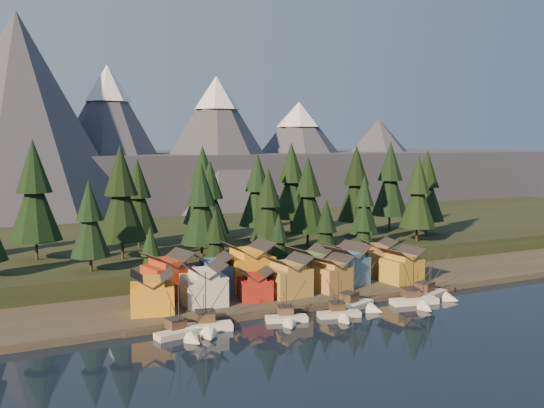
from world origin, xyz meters
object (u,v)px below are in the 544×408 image
boat_2 (287,313)px  house_front_0 (152,291)px  boat_4 (360,299)px  boat_3 (341,309)px  boat_5 (417,296)px  boat_1 (207,320)px  house_front_1 (204,283)px  house_back_1 (213,273)px  boat_0 (184,326)px  boat_6 (436,288)px  house_back_0 (168,274)px

boat_2 → house_front_0: size_ratio=1.03×
boat_4 → boat_3: bearing=-173.6°
boat_4 → boat_5: boat_4 is taller
boat_1 → boat_2: bearing=8.1°
boat_2 → house_front_0: (-23.73, 13.92, 3.95)m
boat_2 → boat_3: (11.30, -2.06, -0.08)m
house_front_1 → house_back_1: house_front_1 is taller
boat_1 → boat_5: size_ratio=1.03×
boat_1 → boat_4: 35.24m
boat_0 → boat_6: boat_6 is taller
boat_4 → house_front_0: 44.27m
boat_1 → boat_5: boat_1 is taller
house_back_1 → boat_2: bearing=-67.3°
boat_3 → boat_5: bearing=16.3°
boat_4 → boat_6: 20.97m
boat_6 → house_front_1: boat_6 is taller
boat_5 → house_back_1: size_ratio=1.35×
boat_0 → boat_4: (40.26, 1.50, 0.16)m
boat_0 → house_back_0: size_ratio=1.04×
boat_0 → boat_3: (32.84, -2.42, -0.19)m
boat_4 → house_back_0: bearing=126.5°
boat_0 → boat_2: (21.55, -0.37, -0.11)m
house_front_0 → house_back_1: size_ratio=1.13×
boat_2 → house_back_0: house_back_0 is taller
boat_3 → boat_1: bearing=-173.1°
boat_4 → house_back_0: house_back_0 is taller
boat_0 → house_front_1: size_ratio=1.21×
boat_6 → house_back_1: bearing=134.7°
boat_0 → house_back_0: 24.88m
boat_4 → house_front_1: (-30.90, 13.19, 3.96)m
boat_2 → boat_6: size_ratio=0.84×
boat_6 → house_front_1: 53.71m
boat_2 → boat_6: boat_6 is taller
boat_3 → house_front_0: size_ratio=1.02×
boat_3 → boat_4: (7.41, 3.92, 0.35)m
boat_6 → house_front_1: bearing=145.2°
boat_5 → boat_6: bearing=32.3°
house_back_0 → boat_1: bearing=-99.6°
house_back_0 → boat_5: bearing=-39.3°
house_front_1 → house_front_0: bearing=-169.7°
boat_1 → boat_2: size_ratio=1.20×
house_back_1 → boat_5: bearing=-26.5°
boat_5 → house_back_0: size_ratio=1.11×
boat_3 → house_back_0: (-28.63, 26.48, 4.91)m
house_front_0 → house_back_0: house_back_0 is taller
boat_1 → house_front_1: size_ratio=1.33×
boat_1 → boat_2: (16.53, -1.50, -0.42)m
boat_5 → house_back_0: 55.64m
house_front_0 → house_back_1: 19.23m
boat_5 → house_front_0: boat_5 is taller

